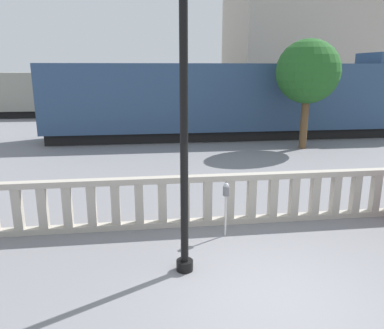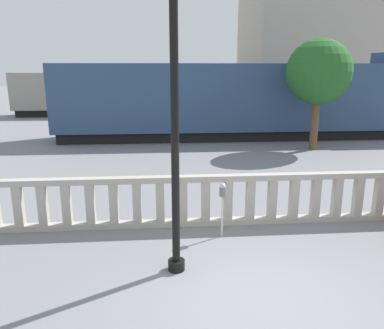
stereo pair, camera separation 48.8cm
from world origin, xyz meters
name	(u,v)px [view 1 (the left image)]	position (x,y,z in m)	size (l,w,h in m)	color
ground_plane	(272,298)	(0.00, 0.00, 0.00)	(160.00, 160.00, 0.00)	slate
balustrade	(230,199)	(0.00, 3.19, 0.63)	(17.60, 0.24, 1.26)	#ADA599
lamppost	(184,118)	(-1.35, 1.10, 2.91)	(0.34, 0.34, 5.39)	black
parking_meter	(226,195)	(-0.25, 2.50, 1.00)	(0.15, 0.15, 1.27)	silver
train_near	(242,100)	(3.34, 14.79, 2.09)	(20.58, 2.82, 4.59)	black
train_far	(142,93)	(-2.03, 26.03, 1.81)	(21.99, 2.67, 4.03)	black
building_block	(295,38)	(12.09, 29.27, 6.43)	(11.59, 9.82, 12.85)	#ADA393
tree_left	(308,72)	(5.57, 11.58, 3.58)	(2.94, 2.94, 5.08)	brown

